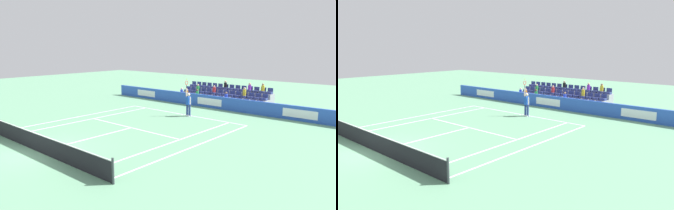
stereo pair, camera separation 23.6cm
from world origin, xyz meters
TOP-DOWN VIEW (x-y plane):
  - ground_plane at (0.00, 0.00)m, footprint 80.00×80.00m
  - line_baseline at (0.00, -11.89)m, footprint 10.97×0.10m
  - line_service at (0.00, -6.40)m, footprint 8.23×0.10m
  - line_centre_service at (0.00, -3.20)m, footprint 0.10×6.40m
  - line_singles_sideline_left at (4.12, -5.95)m, footprint 0.10×11.89m
  - line_singles_sideline_right at (-4.12, -5.95)m, footprint 0.10×11.89m
  - line_doubles_sideline_left at (5.49, -5.95)m, footprint 0.10×11.89m
  - line_doubles_sideline_right at (-5.49, -5.95)m, footprint 0.10×11.89m
  - line_centre_mark at (0.00, -11.79)m, footprint 0.10×0.20m
  - sponsor_barrier at (0.00, -15.63)m, footprint 23.05×0.22m
  - tennis_net at (0.00, 0.00)m, footprint 11.97×0.10m
  - tennis_player at (-0.65, -11.70)m, footprint 0.52×0.38m
  - stadium_stand at (0.01, -17.94)m, footprint 8.68×2.85m
  - loose_tennis_ball at (2.91, -1.17)m, footprint 0.07×0.07m

SIDE VIEW (x-z plane):
  - ground_plane at x=0.00m, z-range 0.00..0.00m
  - line_baseline at x=0.00m, z-range 0.00..0.01m
  - line_service at x=0.00m, z-range 0.00..0.01m
  - line_centre_service at x=0.00m, z-range 0.00..0.01m
  - line_singles_sideline_left at x=4.12m, z-range 0.00..0.01m
  - line_singles_sideline_right at x=-4.12m, z-range 0.00..0.01m
  - line_doubles_sideline_left at x=5.49m, z-range 0.00..0.01m
  - line_doubles_sideline_right at x=-5.49m, z-range 0.00..0.01m
  - line_centre_mark at x=0.00m, z-range 0.00..0.01m
  - loose_tennis_ball at x=2.91m, z-range 0.00..0.07m
  - tennis_net at x=0.00m, z-range -0.04..1.03m
  - sponsor_barrier at x=0.00m, z-range 0.00..1.07m
  - stadium_stand at x=0.01m, z-range -0.51..1.61m
  - tennis_player at x=-0.65m, z-range -0.43..2.42m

